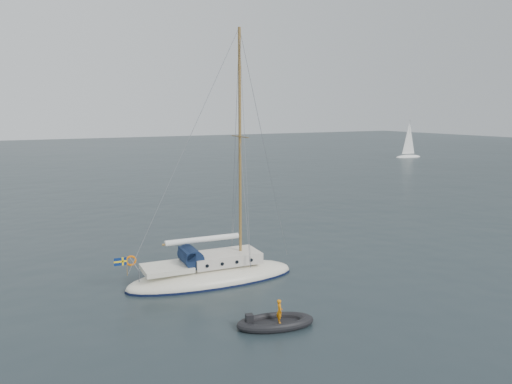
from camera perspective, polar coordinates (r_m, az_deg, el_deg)
ground at (r=33.19m, az=-0.87°, el=-7.60°), size 300.00×300.00×0.00m
sailboat at (r=28.77m, az=-5.03°, el=-7.99°), size 10.37×3.10×14.78m
dinghy at (r=33.00m, az=-5.37°, el=-7.41°), size 2.92×1.32×0.42m
rib at (r=23.31m, az=2.20°, el=-14.63°), size 3.61×1.64×1.28m
distant_yacht_b at (r=107.07m, az=17.07°, el=5.64°), size 6.13×3.27×8.12m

